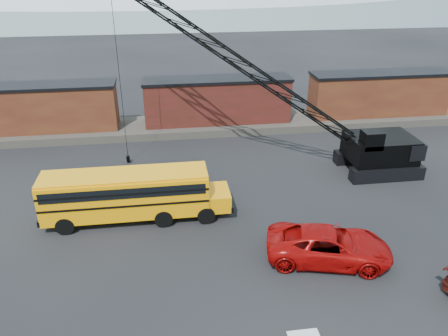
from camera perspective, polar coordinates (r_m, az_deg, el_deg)
The scene contains 8 objects.
ground at distance 23.29m, azimuth 6.24°, elevation -14.13°, with size 160.00×160.00×0.00m, color black.
gravel_berm at distance 42.09m, azimuth -0.85°, elevation 5.69°, with size 120.00×5.00×0.70m, color #4B463E.
boxcar_west_near at distance 42.50m, azimuth -22.99°, elevation 7.25°, with size 13.70×3.10×4.17m.
boxcar_mid at distance 41.32m, azimuth -0.87°, elevation 8.83°, with size 13.70×3.10×4.17m.
boxcar_east_near at distance 46.04m, azimuth 19.56°, elevation 9.15°, with size 13.70×3.10×4.17m.
school_bus at distance 27.43m, azimuth -11.97°, elevation -3.30°, with size 11.65×2.65×3.19m.
red_pickup at distance 24.48m, azimuth 13.52°, elevation -9.79°, with size 3.08×6.67×1.85m, color #9A0807.
crawler_crane at distance 31.74m, azimuth 2.70°, elevation 13.18°, with size 22.33×6.64×14.36m.
Camera 1 is at (-4.90, -17.17, 14.95)m, focal length 35.00 mm.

